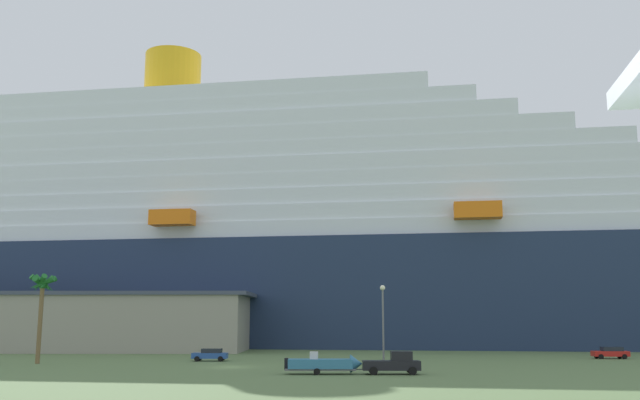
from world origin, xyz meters
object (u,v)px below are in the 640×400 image
small_boat_on_trailer (328,364)px  pickup_truck (394,363)px  street_lamp (383,315)px  parked_car_blue_suv (210,354)px  parked_car_red_hatchback (611,352)px  palm_tree (42,290)px  cruise_ship (316,244)px

small_boat_on_trailer → pickup_truck: bearing=5.6°
street_lamp → parked_car_blue_suv: 26.83m
parked_car_red_hatchback → parked_car_blue_suv: bearing=-168.3°
small_boat_on_trailer → parked_car_blue_suv: 25.61m
pickup_truck → parked_car_blue_suv: bearing=141.6°
parked_car_red_hatchback → parked_car_blue_suv: same height
small_boat_on_trailer → palm_tree: size_ratio=0.81×
palm_tree → parked_car_blue_suv: (19.41, 7.09, -7.94)m
small_boat_on_trailer → cruise_ship: bearing=97.6°
cruise_ship → parked_car_red_hatchback: (44.58, -39.10, -19.25)m
palm_tree → parked_car_red_hatchback: palm_tree is taller
palm_tree → cruise_ship: bearing=64.5°
small_boat_on_trailer → parked_car_red_hatchback: (35.38, 30.06, -0.13)m
pickup_truck → small_boat_on_trailer: (-6.44, -0.64, -0.09)m
cruise_ship → parked_car_red_hatchback: cruise_ship is taller
cruise_ship → parked_car_blue_suv: (-7.77, -49.98, -19.25)m
pickup_truck → palm_tree: 44.99m
cruise_ship → palm_tree: bearing=-115.5°
palm_tree → parked_car_blue_suv: size_ratio=2.31×
cruise_ship → pickup_truck: (15.63, -68.53, -19.04)m
small_boat_on_trailer → palm_tree: 39.12m
pickup_truck → parked_car_blue_suv: pickup_truck is taller
street_lamp → small_boat_on_trailer: bearing=-136.3°
cruise_ship → small_boat_on_trailer: bearing=-82.4°
palm_tree → parked_car_red_hatchback: bearing=14.1°
small_boat_on_trailer → parked_car_blue_suv: bearing=131.5°
small_boat_on_trailer → palm_tree: palm_tree is taller
small_boat_on_trailer → palm_tree: bearing=161.6°
cruise_ship → small_boat_on_trailer: (9.19, -69.16, -19.13)m
palm_tree → parked_car_red_hatchback: size_ratio=2.25×
parked_car_blue_suv → palm_tree: bearing=-159.9°
pickup_truck → small_boat_on_trailer: size_ratio=0.66×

